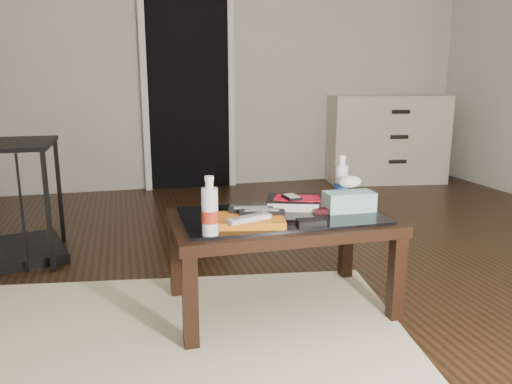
# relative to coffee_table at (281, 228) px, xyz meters

# --- Properties ---
(ground) EXTENTS (5.00, 5.00, 0.00)m
(ground) POSITION_rel_coffee_table_xyz_m (0.37, 0.36, -0.40)
(ground) COLOR black
(ground) RESTS_ON ground
(doorway) EXTENTS (0.90, 0.08, 2.07)m
(doorway) POSITION_rel_coffee_table_xyz_m (-0.03, 2.83, 0.63)
(doorway) COLOR black
(doorway) RESTS_ON ground
(coffee_table) EXTENTS (1.00, 0.60, 0.46)m
(coffee_table) POSITION_rel_coffee_table_xyz_m (0.00, 0.00, 0.00)
(coffee_table) COLOR black
(coffee_table) RESTS_ON ground
(rug) EXTENTS (2.21, 1.79, 0.01)m
(rug) POSITION_rel_coffee_table_xyz_m (-0.55, -0.28, -0.39)
(rug) COLOR beige
(rug) RESTS_ON ground
(dresser) EXTENTS (1.26, 0.68, 0.90)m
(dresser) POSITION_rel_coffee_table_xyz_m (2.00, 2.59, 0.05)
(dresser) COLOR beige
(dresser) RESTS_ON ground
(magazines) EXTENTS (0.32, 0.26, 0.03)m
(magazines) POSITION_rel_coffee_table_xyz_m (-0.17, -0.11, 0.08)
(magazines) COLOR orange
(magazines) RESTS_ON coffee_table
(remote_silver) EXTENTS (0.20, 0.12, 0.02)m
(remote_silver) POSITION_rel_coffee_table_xyz_m (-0.19, -0.16, 0.11)
(remote_silver) COLOR silver
(remote_silver) RESTS_ON magazines
(remote_black_front) EXTENTS (0.21, 0.09, 0.02)m
(remote_black_front) POSITION_rel_coffee_table_xyz_m (-0.11, -0.08, 0.11)
(remote_black_front) COLOR black
(remote_black_front) RESTS_ON magazines
(remote_black_back) EXTENTS (0.21, 0.09, 0.02)m
(remote_black_back) POSITION_rel_coffee_table_xyz_m (-0.15, -0.02, 0.11)
(remote_black_back) COLOR black
(remote_black_back) RESTS_ON magazines
(textbook) EXTENTS (0.30, 0.27, 0.05)m
(textbook) POSITION_rel_coffee_table_xyz_m (0.10, 0.11, 0.09)
(textbook) COLOR black
(textbook) RESTS_ON coffee_table
(dvd_mailers) EXTENTS (0.23, 0.20, 0.01)m
(dvd_mailers) POSITION_rel_coffee_table_xyz_m (0.10, 0.10, 0.11)
(dvd_mailers) COLOR red
(dvd_mailers) RESTS_ON textbook
(ipod) EXTENTS (0.07, 0.11, 0.02)m
(ipod) POSITION_rel_coffee_table_xyz_m (0.08, 0.08, 0.12)
(ipod) COLOR black
(ipod) RESTS_ON dvd_mailers
(flip_phone) EXTENTS (0.10, 0.07, 0.02)m
(flip_phone) POSITION_rel_coffee_table_xyz_m (0.20, -0.03, 0.08)
(flip_phone) COLOR black
(flip_phone) RESTS_ON coffee_table
(wallet) EXTENTS (0.13, 0.08, 0.02)m
(wallet) POSITION_rel_coffee_table_xyz_m (0.08, -0.18, 0.07)
(wallet) COLOR black
(wallet) RESTS_ON coffee_table
(water_bottle_left) EXTENTS (0.07, 0.07, 0.24)m
(water_bottle_left) POSITION_rel_coffee_table_xyz_m (-0.37, -0.21, 0.18)
(water_bottle_left) COLOR silver
(water_bottle_left) RESTS_ON coffee_table
(water_bottle_right) EXTENTS (0.08, 0.08, 0.24)m
(water_bottle_right) POSITION_rel_coffee_table_xyz_m (0.36, 0.15, 0.18)
(water_bottle_right) COLOR silver
(water_bottle_right) RESTS_ON coffee_table
(tissue_box) EXTENTS (0.23, 0.13, 0.09)m
(tissue_box) POSITION_rel_coffee_table_xyz_m (0.33, -0.02, 0.11)
(tissue_box) COLOR teal
(tissue_box) RESTS_ON coffee_table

